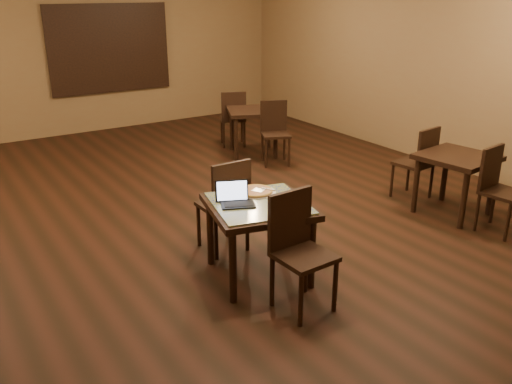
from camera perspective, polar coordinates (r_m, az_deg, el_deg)
ground at (r=6.73m, az=-4.20°, el=-2.43°), size 10.00×10.00×0.00m
wall_back at (r=10.91m, az=-17.72°, el=13.79°), size 8.00×0.02×3.00m
wall_right at (r=8.91m, az=19.17°, el=12.26°), size 0.02×10.00×3.00m
mural at (r=11.01m, az=-15.13°, el=14.37°), size 2.34×0.05×1.64m
tiled_table at (r=5.09m, az=0.31°, el=-2.19°), size 1.11×1.11×0.76m
chair_main_near at (r=4.67m, az=4.41°, el=-5.47°), size 0.47×0.47×1.04m
chair_main_far at (r=5.60m, az=-3.12°, el=-0.94°), size 0.45×0.45×1.02m
laptop at (r=5.01m, az=-2.22°, el=-0.64°), size 0.37×0.35×0.21m
plate at (r=5.03m, az=3.54°, el=-1.16°), size 0.26×0.26×0.01m
pizza_slice at (r=5.02m, az=3.54°, el=-1.00°), size 0.24×0.24×0.02m
pizza_pan at (r=5.30m, az=-0.03°, el=-0.00°), size 0.39×0.39×0.01m
pizza_whole at (r=5.29m, az=-0.03°, el=0.14°), size 0.33×0.33×0.02m
spatula at (r=5.28m, az=0.27°, el=0.21°), size 0.21×0.28×0.01m
napkin_roll at (r=5.16m, az=4.89°, el=-0.52°), size 0.07×0.15×0.04m
other_table_a at (r=9.04m, az=-0.33°, el=7.88°), size 1.07×1.07×0.76m
other_table_a_chair_near at (r=8.61m, az=1.98°, el=6.69°), size 0.56×0.56×0.98m
other_table_a_chair_far at (r=9.52m, az=-2.41°, el=8.05°), size 0.56×0.56×0.98m
other_table_c at (r=6.99m, az=20.36°, el=2.67°), size 0.90×0.90×0.76m
other_table_c_chair_near at (r=6.71m, az=24.05°, el=0.71°), size 0.47×0.47×0.98m
other_table_c_chair_far at (r=7.35m, az=16.84°, el=3.32°), size 0.47×0.47×0.98m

